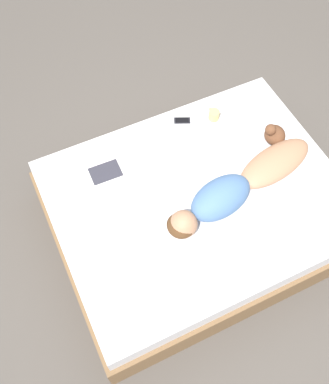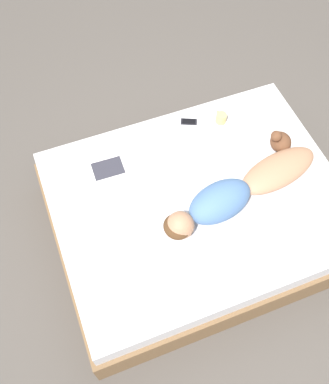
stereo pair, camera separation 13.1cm
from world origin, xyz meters
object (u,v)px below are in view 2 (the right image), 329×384
(person, at_px, (236,193))
(cell_phone, at_px, (189,122))
(coffee_mug, at_px, (221,118))
(open_magazine, at_px, (112,181))

(person, relative_size, cell_phone, 9.32)
(coffee_mug, distance_m, cell_phone, 0.26)
(open_magazine, distance_m, coffee_mug, 1.03)
(cell_phone, bearing_deg, coffee_mug, -84.70)
(open_magazine, relative_size, coffee_mug, 4.38)
(person, distance_m, cell_phone, 0.81)
(cell_phone, bearing_deg, person, -153.65)
(person, height_order, cell_phone, person)
(open_magazine, bearing_deg, person, -119.24)
(coffee_mug, bearing_deg, open_magazine, 103.57)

